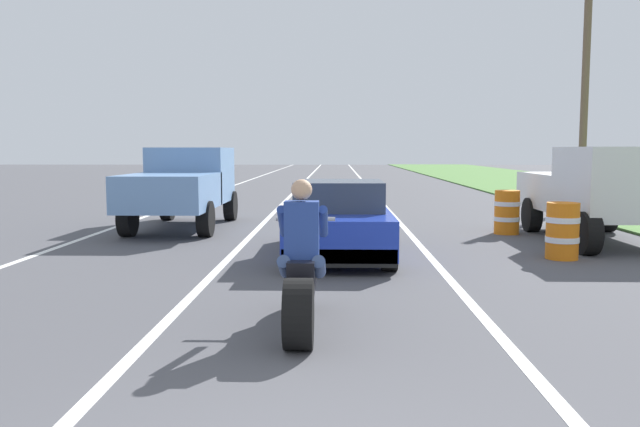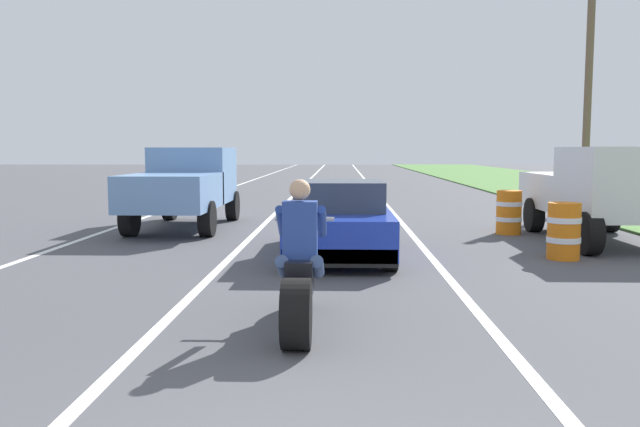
{
  "view_description": "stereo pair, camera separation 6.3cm",
  "coord_description": "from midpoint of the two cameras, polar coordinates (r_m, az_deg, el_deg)",
  "views": [
    {
      "loc": [
        0.1,
        -2.55,
        1.92
      ],
      "look_at": [
        -0.13,
        6.64,
        1.0
      ],
      "focal_mm": 35.69,
      "sensor_mm": 36.0,
      "label": 1
    },
    {
      "loc": [
        0.16,
        -2.55,
        1.92
      ],
      "look_at": [
        -0.13,
        6.64,
        1.0
      ],
      "focal_mm": 35.69,
      "sensor_mm": 36.0,
      "label": 2
    }
  ],
  "objects": [
    {
      "name": "lane_stripe_right_solid",
      "position": [
        22.7,
        5.62,
        0.85
      ],
      "size": [
        0.14,
        120.0,
        0.01
      ],
      "primitive_type": "cube",
      "color": "white",
      "rests_on": "ground"
    },
    {
      "name": "pickup_truck_right_shoulder_white",
      "position": [
        14.49,
        23.59,
        2.02
      ],
      "size": [
        2.02,
        4.8,
        1.98
      ],
      "color": "silver",
      "rests_on": "ground"
    },
    {
      "name": "construction_barrel_nearest",
      "position": [
        11.98,
        20.77,
        -1.44
      ],
      "size": [
        0.58,
        0.58,
        1.0
      ],
      "color": "orange",
      "rests_on": "ground"
    },
    {
      "name": "utility_pole_roadside",
      "position": [
        22.52,
        22.57,
        9.54
      ],
      "size": [
        0.24,
        0.24,
        7.18
      ],
      "primitive_type": "cylinder",
      "color": "brown",
      "rests_on": "ground"
    },
    {
      "name": "pickup_truck_left_lane_light_blue",
      "position": [
        15.99,
        -12.27,
        2.68
      ],
      "size": [
        2.02,
        4.8,
        1.98
      ],
      "color": "#6B93C6",
      "rests_on": "ground"
    },
    {
      "name": "construction_barrel_mid",
      "position": [
        15.15,
        16.3,
        0.13
      ],
      "size": [
        0.58,
        0.58,
        1.0
      ],
      "color": "orange",
      "rests_on": "ground"
    },
    {
      "name": "lane_stripe_left_solid",
      "position": [
        23.3,
        -12.33,
        0.87
      ],
      "size": [
        0.14,
        120.0,
        0.01
      ],
      "primitive_type": "cube",
      "color": "white",
      "rests_on": "ground"
    },
    {
      "name": "motorcycle_with_rider",
      "position": [
        6.73,
        -1.9,
        -5.67
      ],
      "size": [
        0.7,
        2.21,
        1.62
      ],
      "color": "black",
      "rests_on": "ground"
    },
    {
      "name": "sports_car_blue",
      "position": [
        11.62,
        1.53,
        -0.66
      ],
      "size": [
        1.84,
        4.3,
        1.37
      ],
      "color": "#1E38B2",
      "rests_on": "ground"
    },
    {
      "name": "lane_stripe_centre_dashed",
      "position": [
        22.72,
        -3.48,
        0.87
      ],
      "size": [
        0.14,
        120.0,
        0.01
      ],
      "primitive_type": "cube",
      "color": "white",
      "rests_on": "ground"
    }
  ]
}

